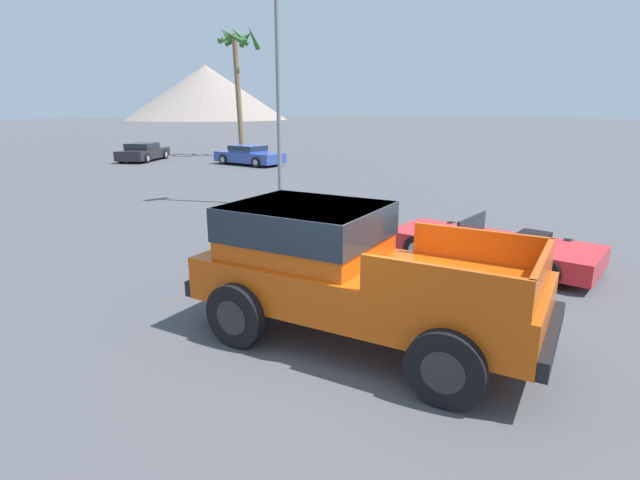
# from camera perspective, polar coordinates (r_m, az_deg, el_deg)

# --- Properties ---
(ground_plane) EXTENTS (320.00, 320.00, 0.00)m
(ground_plane) POSITION_cam_1_polar(r_m,az_deg,el_deg) (7.52, 2.99, -12.01)
(ground_plane) COLOR #4C4C51
(orange_pickup_truck) EXTENTS (3.62, 5.60, 1.98)m
(orange_pickup_truck) POSITION_cam_1_polar(r_m,az_deg,el_deg) (7.44, 2.64, -2.81)
(orange_pickup_truck) COLOR #CC4C0C
(orange_pickup_truck) RESTS_ON ground_plane
(red_convertible_car) EXTENTS (2.56, 4.64, 1.04)m
(red_convertible_car) POSITION_cam_1_polar(r_m,az_deg,el_deg) (11.69, 19.07, -0.80)
(red_convertible_car) COLOR red
(red_convertible_car) RESTS_ON ground_plane
(parked_car_dark) EXTENTS (4.35, 4.13, 1.14)m
(parked_car_dark) POSITION_cam_1_polar(r_m,az_deg,el_deg) (34.77, -19.57, 9.49)
(parked_car_dark) COLOR #232328
(parked_car_dark) RESTS_ON ground_plane
(parked_car_blue) EXTENTS (2.65, 4.66, 1.17)m
(parked_car_blue) POSITION_cam_1_polar(r_m,az_deg,el_deg) (30.82, -8.12, 9.61)
(parked_car_blue) COLOR #334C9E
(parked_car_blue) RESTS_ON ground_plane
(street_lamp_post) EXTENTS (0.90, 0.24, 8.86)m
(street_lamp_post) POSITION_cam_1_polar(r_m,az_deg,el_deg) (17.72, -4.91, 20.83)
(street_lamp_post) COLOR slate
(street_lamp_post) RESTS_ON ground_plane
(palm_tree_short) EXTENTS (3.03, 3.22, 8.54)m
(palm_tree_short) POSITION_cam_1_polar(r_m,az_deg,el_deg) (36.22, -9.32, 19.54)
(palm_tree_short) COLOR brown
(palm_tree_short) RESTS_ON ground_plane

